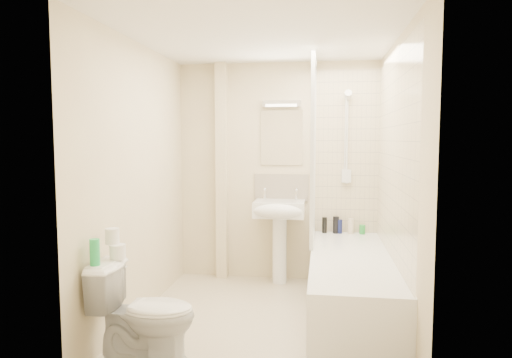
# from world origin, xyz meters

# --- Properties ---
(floor) EXTENTS (2.50, 2.50, 0.00)m
(floor) POSITION_xyz_m (0.00, 0.00, 0.00)
(floor) COLOR beige
(floor) RESTS_ON ground
(wall_back) EXTENTS (2.20, 0.02, 2.40)m
(wall_back) POSITION_xyz_m (0.00, 1.25, 1.20)
(wall_back) COLOR beige
(wall_back) RESTS_ON ground
(wall_left) EXTENTS (0.02, 2.50, 2.40)m
(wall_left) POSITION_xyz_m (-1.10, 0.00, 1.20)
(wall_left) COLOR beige
(wall_left) RESTS_ON ground
(wall_right) EXTENTS (0.02, 2.50, 2.40)m
(wall_right) POSITION_xyz_m (1.10, 0.00, 1.20)
(wall_right) COLOR beige
(wall_right) RESTS_ON ground
(ceiling) EXTENTS (2.20, 2.50, 0.02)m
(ceiling) POSITION_xyz_m (0.00, 0.00, 2.40)
(ceiling) COLOR white
(ceiling) RESTS_ON wall_back
(tile_back) EXTENTS (0.70, 0.01, 1.75)m
(tile_back) POSITION_xyz_m (0.75, 1.24, 1.42)
(tile_back) COLOR beige
(tile_back) RESTS_ON wall_back
(tile_right) EXTENTS (0.01, 2.10, 1.75)m
(tile_right) POSITION_xyz_m (1.09, 0.20, 1.42)
(tile_right) COLOR beige
(tile_right) RESTS_ON wall_right
(pipe_boxing) EXTENTS (0.12, 0.12, 2.40)m
(pipe_boxing) POSITION_xyz_m (-0.62, 1.19, 1.20)
(pipe_boxing) COLOR beige
(pipe_boxing) RESTS_ON ground
(splashback) EXTENTS (0.60, 0.02, 0.30)m
(splashback) POSITION_xyz_m (0.04, 1.24, 1.03)
(splashback) COLOR beige
(splashback) RESTS_ON wall_back
(mirror) EXTENTS (0.46, 0.01, 0.60)m
(mirror) POSITION_xyz_m (0.04, 1.24, 1.58)
(mirror) COLOR white
(mirror) RESTS_ON wall_back
(strip_light) EXTENTS (0.42, 0.07, 0.07)m
(strip_light) POSITION_xyz_m (0.04, 1.22, 1.95)
(strip_light) COLOR silver
(strip_light) RESTS_ON wall_back
(bathtub) EXTENTS (0.70, 2.10, 0.55)m
(bathtub) POSITION_xyz_m (0.75, 0.20, 0.29)
(bathtub) COLOR white
(bathtub) RESTS_ON ground
(shower_screen) EXTENTS (0.04, 0.92, 1.80)m
(shower_screen) POSITION_xyz_m (0.40, 0.80, 1.45)
(shower_screen) COLOR white
(shower_screen) RESTS_ON bathtub
(shower_fixture) EXTENTS (0.10, 0.16, 0.99)m
(shower_fixture) POSITION_xyz_m (0.75, 1.19, 1.55)
(shower_fixture) COLOR silver
(shower_fixture) RESTS_ON wall_back
(pedestal_sink) EXTENTS (0.53, 0.49, 1.03)m
(pedestal_sink) POSITION_xyz_m (0.04, 1.01, 0.72)
(pedestal_sink) COLOR white
(pedestal_sink) RESTS_ON ground
(bottle_black_a) EXTENTS (0.05, 0.05, 0.17)m
(bottle_black_a) POSITION_xyz_m (0.52, 1.16, 0.64)
(bottle_black_a) COLOR black
(bottle_black_a) RESTS_ON bathtub
(bottle_black_b) EXTENTS (0.06, 0.06, 0.18)m
(bottle_black_b) POSITION_xyz_m (0.64, 1.16, 0.64)
(bottle_black_b) COLOR black
(bottle_black_b) RESTS_ON bathtub
(bottle_blue) EXTENTS (0.06, 0.06, 0.15)m
(bottle_blue) POSITION_xyz_m (0.68, 1.16, 0.62)
(bottle_blue) COLOR #11194E
(bottle_blue) RESTS_ON bathtub
(bottle_cream) EXTENTS (0.06, 0.06, 0.16)m
(bottle_cream) POSITION_xyz_m (0.80, 1.16, 0.63)
(bottle_cream) COLOR beige
(bottle_cream) RESTS_ON bathtub
(bottle_green) EXTENTS (0.06, 0.06, 0.10)m
(bottle_green) POSITION_xyz_m (0.93, 1.16, 0.60)
(bottle_green) COLOR green
(bottle_green) RESTS_ON bathtub
(toilet) EXTENTS (0.45, 0.73, 0.72)m
(toilet) POSITION_xyz_m (-0.72, -0.85, 0.36)
(toilet) COLOR white
(toilet) RESTS_ON ground
(toilet_roll_lower) EXTENTS (0.11, 0.11, 0.10)m
(toilet_roll_lower) POSITION_xyz_m (-0.94, -0.78, 0.77)
(toilet_roll_lower) COLOR white
(toilet_roll_lower) RESTS_ON toilet
(toilet_roll_upper) EXTENTS (0.10, 0.10, 0.11)m
(toilet_roll_upper) POSITION_xyz_m (-0.99, -0.76, 0.88)
(toilet_roll_upper) COLOR white
(toilet_roll_upper) RESTS_ON toilet_roll_lower
(green_bottle) EXTENTS (0.07, 0.07, 0.18)m
(green_bottle) POSITION_xyz_m (-1.02, -0.96, 0.81)
(green_bottle) COLOR #26BB5B
(green_bottle) RESTS_ON toilet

